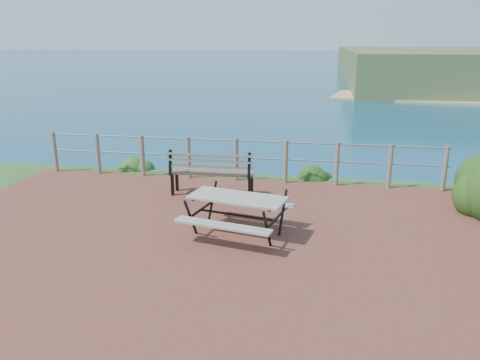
# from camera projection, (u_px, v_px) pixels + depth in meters

# --- Properties ---
(ground) EXTENTS (10.00, 7.00, 0.12)m
(ground) POSITION_uv_depth(u_px,v_px,m) (200.00, 237.00, 7.87)
(ground) COLOR brown
(ground) RESTS_ON ground
(ocean) EXTENTS (1200.00, 1200.00, 0.00)m
(ocean) POSITION_uv_depth(u_px,v_px,m) (321.00, 49.00, 196.63)
(ocean) COLOR #145378
(ocean) RESTS_ON ground
(safety_railing) EXTENTS (9.40, 0.10, 1.00)m
(safety_railing) POSITION_uv_depth(u_px,v_px,m) (236.00, 157.00, 10.86)
(safety_railing) COLOR #6B5B4C
(safety_railing) RESTS_ON ground
(picnic_table) EXTENTS (1.70, 1.36, 0.67)m
(picnic_table) POSITION_uv_depth(u_px,v_px,m) (237.00, 211.00, 7.82)
(picnic_table) COLOR gray
(picnic_table) RESTS_ON ground
(park_bench) EXTENTS (1.79, 0.47, 1.01)m
(park_bench) POSITION_uv_depth(u_px,v_px,m) (212.00, 166.00, 9.80)
(park_bench) COLOR brown
(park_bench) RESTS_ON ground
(shrub_right_edge) EXTENTS (1.17, 1.17, 1.67)m
(shrub_right_edge) POSITION_uv_depth(u_px,v_px,m) (479.00, 195.00, 10.02)
(shrub_right_edge) COLOR #194013
(shrub_right_edge) RESTS_ON ground
(shrub_lip_west) EXTENTS (0.74, 0.74, 0.48)m
(shrub_lip_west) POSITION_uv_depth(u_px,v_px,m) (135.00, 168.00, 12.13)
(shrub_lip_west) COLOR #225520
(shrub_lip_west) RESTS_ON ground
(shrub_lip_east) EXTENTS (0.76, 0.76, 0.50)m
(shrub_lip_east) POSITION_uv_depth(u_px,v_px,m) (316.00, 176.00, 11.46)
(shrub_lip_east) COLOR #194013
(shrub_lip_east) RESTS_ON ground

